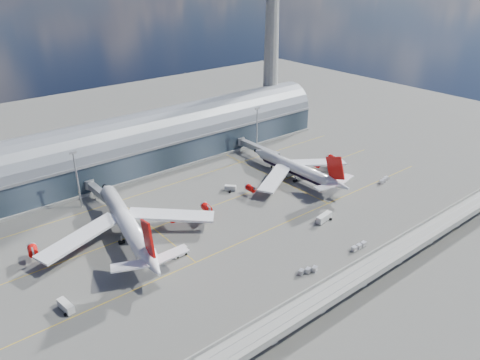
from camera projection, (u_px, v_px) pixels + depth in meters
ground at (253, 220)px, 191.49m from camera, size 500.00×500.00×0.00m
taxi_lines at (220, 200)px, 207.00m from camera, size 200.00×80.12×0.01m
terminal at (155, 142)px, 241.39m from camera, size 200.00×30.00×28.00m
control_tower at (271, 44)px, 276.42m from camera, size 19.00×19.00×103.00m
guideway at (364, 272)px, 150.66m from camera, size 220.00×8.50×7.20m
floodlight_mast_left at (77, 178)px, 195.68m from camera, size 3.00×0.70×25.70m
floodlight_mast_right at (257, 129)px, 252.90m from camera, size 3.00×0.70×25.70m
airliner_left at (128, 224)px, 175.65m from camera, size 69.97×73.68×22.57m
airliner_right at (297, 169)px, 225.46m from camera, size 59.37×62.03×19.73m
jet_bridge_left at (100, 193)px, 202.51m from camera, size 4.40×28.00×7.25m
jet_bridge_right at (256, 147)px, 251.51m from camera, size 4.40×32.00×7.25m
service_truck_0 at (66, 306)px, 141.38m from camera, size 3.16×7.17×2.87m
service_truck_1 at (180, 252)px, 167.64m from camera, size 5.55×2.82×3.20m
service_truck_2 at (324, 218)px, 189.96m from camera, size 8.68×3.72×3.05m
service_truck_3 at (268, 184)px, 219.00m from camera, size 5.07×5.25×2.55m
service_truck_4 at (287, 172)px, 230.78m from camera, size 3.27×5.76×3.18m
service_truck_5 at (230, 188)px, 215.47m from camera, size 5.01×5.24×2.54m
cargo_train_0 at (359, 246)px, 172.07m from camera, size 7.62×1.87×1.69m
cargo_train_1 at (308, 270)px, 158.70m from camera, size 7.52×3.99×1.66m
cargo_train_2 at (384, 180)px, 224.18m from camera, size 7.65×3.13×1.67m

